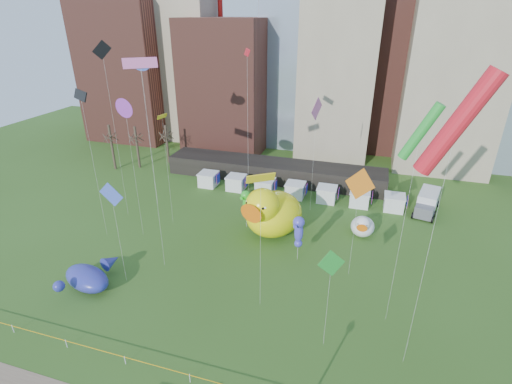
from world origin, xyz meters
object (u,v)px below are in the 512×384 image
(whale_inflatable, at_px, (89,277))
(seahorse_purple, at_px, (299,230))
(box_truck, at_px, (427,202))
(big_duck, at_px, (272,212))
(seahorse_green, at_px, (246,202))
(small_duck, at_px, (363,226))

(whale_inflatable, bearing_deg, seahorse_purple, 46.09)
(whale_inflatable, xyz_separation_m, box_truck, (36.36, 29.33, 0.32))
(big_duck, bearing_deg, seahorse_green, -172.94)
(big_duck, height_order, small_duck, big_duck)
(seahorse_green, bearing_deg, small_duck, 24.57)
(seahorse_green, bearing_deg, box_truck, 43.02)
(seahorse_green, relative_size, whale_inflatable, 0.73)
(small_duck, height_order, box_truck, small_duck)
(small_duck, bearing_deg, seahorse_purple, -130.05)
(big_duck, bearing_deg, small_duck, 35.47)
(big_duck, height_order, box_truck, big_duck)
(seahorse_green, xyz_separation_m, whale_inflatable, (-12.24, -16.91, -2.74))
(small_duck, height_order, seahorse_purple, seahorse_purple)
(small_duck, bearing_deg, seahorse_green, -169.13)
(big_duck, bearing_deg, seahorse_purple, -25.96)
(seahorse_purple, xyz_separation_m, whale_inflatable, (-20.49, -11.45, -2.94))
(seahorse_purple, height_order, whale_inflatable, seahorse_purple)
(seahorse_green, height_order, box_truck, seahorse_green)
(seahorse_purple, bearing_deg, seahorse_green, 158.73)
(seahorse_purple, bearing_deg, small_duck, 60.08)
(big_duck, distance_m, small_duck, 12.14)
(box_truck, bearing_deg, seahorse_green, -139.56)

